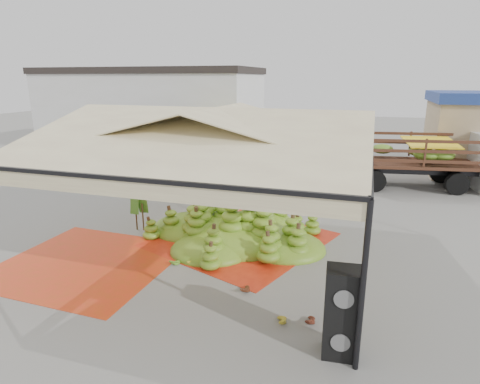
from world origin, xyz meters
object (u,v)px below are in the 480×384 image
(speaker_stack, at_px, (342,313))
(truck_right, at_px, (445,155))
(banana_heap, at_px, (237,220))
(vendor, at_px, (234,190))
(truck_left, at_px, (228,143))

(speaker_stack, bearing_deg, truck_right, 69.73)
(banana_heap, distance_m, vendor, 2.86)
(vendor, bearing_deg, banana_heap, 134.36)
(vendor, distance_m, truck_right, 9.76)
(speaker_stack, bearing_deg, truck_left, 111.58)
(speaker_stack, bearing_deg, banana_heap, 121.87)
(speaker_stack, relative_size, truck_left, 0.23)
(banana_heap, height_order, truck_right, truck_right)
(banana_heap, height_order, truck_left, truck_left)
(speaker_stack, distance_m, truck_right, 13.41)
(vendor, height_order, truck_left, truck_left)
(banana_heap, bearing_deg, truck_right, 50.93)
(banana_heap, xyz_separation_m, vendor, (-0.97, 2.69, 0.12))
(banana_heap, relative_size, vendor, 3.90)
(speaker_stack, height_order, vendor, speaker_stack)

